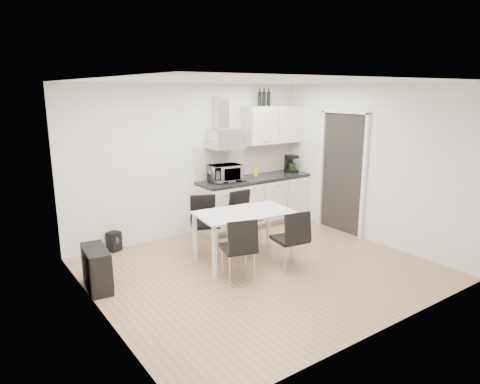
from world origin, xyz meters
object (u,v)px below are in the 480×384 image
Objects in this scene: kitchenette at (255,181)px; guitar_amp at (97,268)px; chair_near_left at (238,249)px; dining_table at (244,217)px; chair_near_right at (290,240)px; floor_speaker at (114,241)px; chair_far_left at (205,225)px; chair_far_right at (246,219)px.

kitchenette is 3.47m from guitar_amp.
kitchenette is at bearing 64.31° from chair_near_left.
chair_near_right reaches higher than dining_table.
chair_near_right is 1.30× the size of guitar_amp.
chair_near_right is at bearing -72.84° from floor_speaker.
dining_table is at bearing 138.05° from chair_far_left.
kitchenette is 2.74m from floor_speaker.
guitar_amp is (-3.28, -1.01, -0.56)m from kitchenette.
chair_far_left is 1.16m from chair_near_left.
chair_far_left is 1.00× the size of chair_near_right.
chair_far_right is at bearing -133.89° from kitchenette.
floor_speaker is (-2.66, 0.17, -0.67)m from kitchenette.
chair_far_right reaches higher than guitar_amp.
guitar_amp is 2.17× the size of floor_speaker.
chair_near_right is at bearing 83.51° from chair_far_right.
chair_near_right is 2.60m from guitar_amp.
guitar_amp is at bearing -140.94° from floor_speaker.
dining_table is 1.67× the size of chair_near_left.
kitchenette is at bearing 75.22° from chair_near_right.
guitar_amp is at bearing -162.89° from kitchenette.
guitar_amp is at bearing 167.49° from chair_near_right.
floor_speaker is (-1.17, 0.85, -0.28)m from chair_far_left.
kitchenette reaches higher than floor_speaker.
chair_far_left is at bearing 123.00° from dining_table.
kitchenette reaches higher than guitar_amp.
chair_far_right is at bearing -166.66° from chair_far_left.
chair_far_left is at bearing -155.34° from kitchenette.
chair_near_right is (0.63, -1.28, 0.00)m from chair_far_left.
guitar_amp is (-1.79, -0.33, -0.17)m from chair_far_left.
dining_table is at bearing -1.55° from guitar_amp.
chair_near_left is 0.80m from chair_near_right.
chair_far_left reaches higher than dining_table.
kitchenette is at bearing 23.73° from guitar_amp.
chair_far_left is 2.81× the size of floor_speaker.
chair_far_left is 1.00× the size of chair_far_right.
dining_table is at bearing 49.05° from chair_far_right.
guitar_amp is at bearing 32.48° from chair_far_left.
kitchenette reaches higher than chair_far_left.
chair_far_right is at bearing 65.78° from chair_near_left.
guitar_amp is (-1.62, 0.82, -0.17)m from chair_near_left.
chair_near_left is 1.00× the size of chair_near_right.
chair_near_left is 1.83m from guitar_amp.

